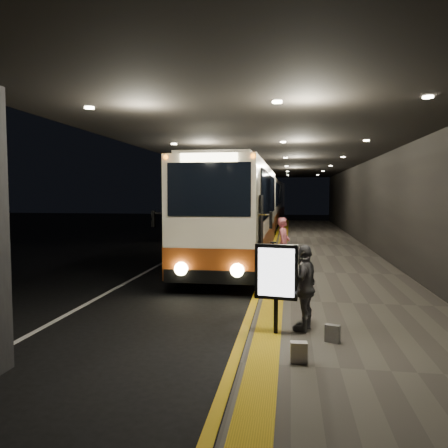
% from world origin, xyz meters
% --- Properties ---
extents(ground, '(90.00, 90.00, 0.00)m').
position_xyz_m(ground, '(0.00, 0.00, 0.00)').
color(ground, black).
extents(lane_line_white, '(0.12, 50.00, 0.01)m').
position_xyz_m(lane_line_white, '(-1.80, 5.00, 0.01)').
color(lane_line_white, silver).
rests_on(lane_line_white, ground).
extents(kerb_stripe_yellow, '(0.18, 50.00, 0.01)m').
position_xyz_m(kerb_stripe_yellow, '(2.35, 5.00, 0.01)').
color(kerb_stripe_yellow, gold).
rests_on(kerb_stripe_yellow, ground).
extents(sidewalk, '(4.50, 50.00, 0.15)m').
position_xyz_m(sidewalk, '(4.75, 5.00, 0.07)').
color(sidewalk, '#514C44').
rests_on(sidewalk, ground).
extents(tactile_strip, '(0.50, 50.00, 0.01)m').
position_xyz_m(tactile_strip, '(2.85, 5.00, 0.16)').
color(tactile_strip, gold).
rests_on(tactile_strip, sidewalk).
extents(terminal_wall, '(0.10, 50.00, 6.00)m').
position_xyz_m(terminal_wall, '(7.00, 5.00, 3.00)').
color(terminal_wall, black).
rests_on(terminal_wall, ground).
extents(support_columns, '(0.80, 24.80, 4.40)m').
position_xyz_m(support_columns, '(-1.50, 4.00, 2.20)').
color(support_columns, black).
rests_on(support_columns, ground).
extents(canopy, '(9.00, 50.00, 0.40)m').
position_xyz_m(canopy, '(2.50, 5.00, 4.60)').
color(canopy, black).
rests_on(canopy, support_columns).
extents(coach_main, '(2.59, 12.39, 3.85)m').
position_xyz_m(coach_main, '(1.12, 3.55, 1.85)').
color(coach_main, beige).
rests_on(coach_main, ground).
extents(coach_second, '(2.58, 12.24, 3.85)m').
position_xyz_m(coach_second, '(1.00, 19.48, 1.85)').
color(coach_second, beige).
rests_on(coach_second, ground).
extents(coach_third, '(3.02, 12.57, 3.93)m').
position_xyz_m(coach_third, '(1.03, 30.44, 1.89)').
color(coach_third, beige).
rests_on(coach_third, ground).
extents(passenger_boarding, '(0.57, 0.74, 1.81)m').
position_xyz_m(passenger_boarding, '(3.02, 1.31, 1.05)').
color(passenger_boarding, '#C65C68').
rests_on(passenger_boarding, sidewalk).
extents(passenger_waiting_grey, '(0.80, 1.08, 1.66)m').
position_xyz_m(passenger_waiting_grey, '(3.54, -5.43, 0.98)').
color(passenger_waiting_grey, '#545258').
rests_on(passenger_waiting_grey, sidewalk).
extents(bag_polka, '(0.28, 0.19, 0.31)m').
position_xyz_m(bag_polka, '(4.01, -6.09, 0.31)').
color(bag_polka, black).
rests_on(bag_polka, sidewalk).
extents(bag_plain, '(0.27, 0.17, 0.32)m').
position_xyz_m(bag_plain, '(3.40, -7.11, 0.31)').
color(bag_plain, silver).
rests_on(bag_plain, sidewalk).
extents(info_sign, '(0.80, 0.24, 1.69)m').
position_xyz_m(info_sign, '(3.00, -5.76, 1.29)').
color(info_sign, black).
rests_on(info_sign, sidewalk).
extents(stanchion_post, '(0.05, 0.05, 1.17)m').
position_xyz_m(stanchion_post, '(2.75, -0.84, 0.74)').
color(stanchion_post, black).
rests_on(stanchion_post, sidewalk).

